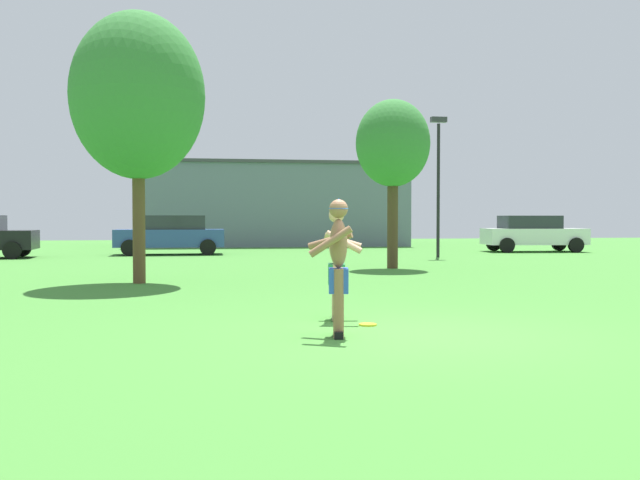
{
  "coord_description": "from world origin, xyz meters",
  "views": [
    {
      "loc": [
        -2.57,
        -8.76,
        1.48
      ],
      "look_at": [
        -0.82,
        2.17,
        1.14
      ],
      "focal_mm": 39.93,
      "sensor_mm": 36.0,
      "label": 1
    }
  ],
  "objects": [
    {
      "name": "ground_plane",
      "position": [
        0.0,
        0.0,
        0.0
      ],
      "size": [
        80.0,
        80.0,
        0.0
      ],
      "primitive_type": "plane",
      "color": "#428433"
    },
    {
      "name": "player_with_cap",
      "position": [
        -0.95,
        -0.05,
        0.95
      ],
      "size": [
        0.63,
        0.69,
        1.73
      ],
      "color": "black",
      "rests_on": "ground_plane"
    },
    {
      "name": "player_in_green",
      "position": [
        -0.69,
        1.41,
        0.86
      ],
      "size": [
        0.63,
        0.75,
        1.64
      ],
      "color": "black",
      "rests_on": "ground_plane"
    },
    {
      "name": "frisbee",
      "position": [
        -0.38,
        0.76,
        0.01
      ],
      "size": [
        0.25,
        0.25,
        0.03
      ],
      "primitive_type": "cylinder",
      "color": "yellow",
      "rests_on": "ground_plane"
    },
    {
      "name": "car_blue_mid_lot",
      "position": [
        -3.98,
        20.5,
        0.82
      ],
      "size": [
        4.31,
        2.04,
        1.58
      ],
      "color": "#2D478C",
      "rests_on": "ground_plane"
    },
    {
      "name": "car_white_far_end",
      "position": [
        11.54,
        20.47,
        0.82
      ],
      "size": [
        4.44,
        2.34,
        1.58
      ],
      "color": "white",
      "rests_on": "ground_plane"
    },
    {
      "name": "lamp_post",
      "position": [
        6.04,
        16.94,
        3.26
      ],
      "size": [
        0.6,
        0.24,
        5.26
      ],
      "color": "black",
      "rests_on": "ground_plane"
    },
    {
      "name": "outbuilding_behind_lot",
      "position": [
        1.07,
        29.46,
        2.21
      ],
      "size": [
        14.18,
        5.61,
        4.4
      ],
      "color": "slate",
      "rests_on": "ground_plane"
    },
    {
      "name": "tree_right_field",
      "position": [
        2.83,
        11.53,
        3.62
      ],
      "size": [
        2.18,
        2.18,
        4.95
      ],
      "color": "#4C3823",
      "rests_on": "ground_plane"
    },
    {
      "name": "tree_behind_players",
      "position": [
        -4.08,
        7.78,
        4.22
      ],
      "size": [
        3.0,
        3.0,
        6.12
      ],
      "color": "brown",
      "rests_on": "ground_plane"
    }
  ]
}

